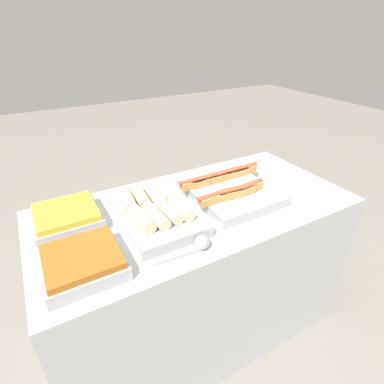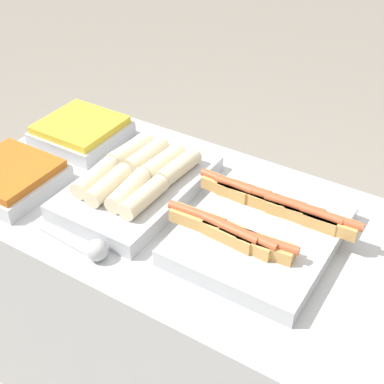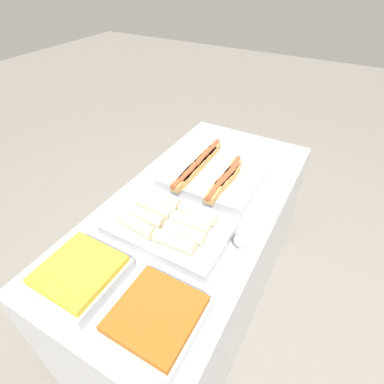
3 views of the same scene
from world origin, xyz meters
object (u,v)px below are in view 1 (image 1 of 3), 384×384
tray_hotdogs (228,189)px  tray_side_back (67,217)px  tray_wraps (155,210)px  tray_side_front (83,262)px  serving_spoon_near (200,244)px

tray_hotdogs → tray_side_back: tray_hotdogs is taller
tray_wraps → tray_side_back: bearing=157.6°
tray_side_front → serving_spoon_near: size_ratio=1.12×
serving_spoon_near → tray_side_back: bearing=134.3°
tray_wraps → tray_side_front: bearing=-153.0°
tray_hotdogs → tray_side_back: (-0.74, 0.13, -0.00)m
tray_side_back → serving_spoon_near: (0.41, -0.42, -0.01)m
tray_hotdogs → tray_side_front: (-0.74, -0.18, -0.00)m
tray_side_back → serving_spoon_near: bearing=-45.7°
tray_side_front → serving_spoon_near: (0.41, -0.10, -0.01)m
tray_wraps → tray_side_back: size_ratio=1.81×
tray_wraps → serving_spoon_near: (0.06, -0.28, -0.02)m
tray_hotdogs → serving_spoon_near: tray_hotdogs is taller
serving_spoon_near → tray_side_front: bearing=165.9°
tray_side_front → tray_side_back: same height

